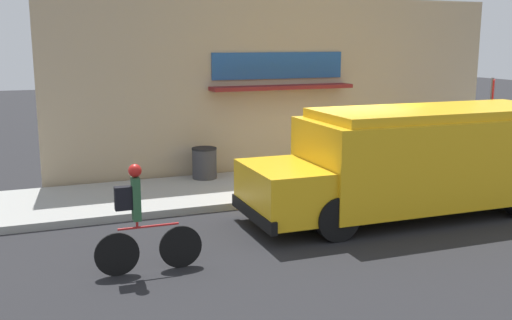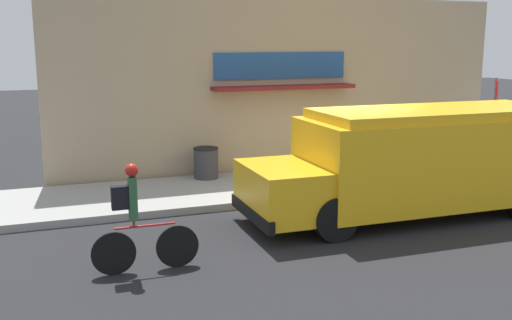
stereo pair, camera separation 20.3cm
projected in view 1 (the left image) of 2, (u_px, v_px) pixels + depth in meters
The scene contains 7 objects.
ground_plane at pixel (342, 198), 13.72m from camera, with size 70.00×70.00×0.00m, color #232326.
sidewalk at pixel (313, 181), 15.04m from camera, with size 28.00×2.93×0.16m.
storefront at pixel (286, 86), 16.13m from camera, with size 12.74×0.75×4.68m.
school_bus at pixel (421, 159), 12.31m from camera, with size 6.94×2.70×2.21m.
cyclist at pixel (141, 222), 9.20m from camera, with size 1.68×0.20×1.74m.
stop_sign_post at pixel (491, 109), 15.54m from camera, with size 0.45×0.45×2.46m.
trash_bin at pixel (204, 163), 14.97m from camera, with size 0.62×0.62×0.78m.
Camera 1 is at (-6.68, -11.64, 3.57)m, focal length 42.00 mm.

